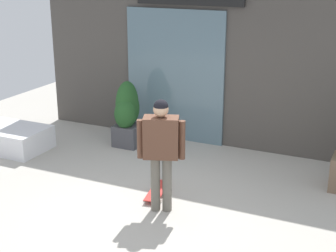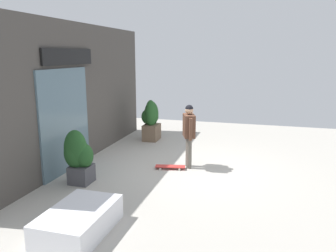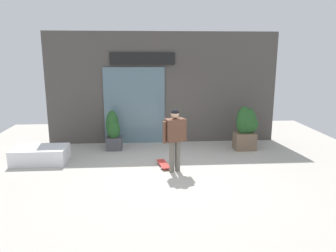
# 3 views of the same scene
# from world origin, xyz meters

# --- Properties ---
(ground_plane) EXTENTS (12.00, 12.00, 0.00)m
(ground_plane) POSITION_xyz_m (0.00, 0.00, 0.00)
(ground_plane) COLOR #B2ADA3
(building_facade) EXTENTS (7.47, 0.31, 3.60)m
(building_facade) POSITION_xyz_m (-0.04, 2.96, 1.78)
(building_facade) COLOR #4C4742
(building_facade) RESTS_ON ground_plane
(skateboarder) EXTENTS (0.61, 0.41, 1.60)m
(skateboarder) POSITION_xyz_m (0.14, 0.03, 0.98)
(skateboarder) COLOR #666056
(skateboarder) RESTS_ON ground_plane
(skateboard) EXTENTS (0.36, 0.77, 0.08)m
(skateboard) POSITION_xyz_m (-0.13, 0.43, 0.06)
(skateboard) COLOR red
(skateboard) RESTS_ON ground_plane
(planter_box_left) EXTENTS (0.49, 0.65, 1.21)m
(planter_box_left) POSITION_xyz_m (-1.58, 2.13, 0.63)
(planter_box_left) COLOR #47474C
(planter_box_left) RESTS_ON ground_plane
(planter_box_right) EXTENTS (0.74, 0.61, 1.35)m
(planter_box_right) POSITION_xyz_m (2.52, 1.85, 0.71)
(planter_box_right) COLOR brown
(planter_box_right) RESTS_ON ground_plane
(snow_ledge) EXTENTS (1.42, 0.90, 0.42)m
(snow_ledge) POSITION_xyz_m (-3.46, 1.01, 0.21)
(snow_ledge) COLOR white
(snow_ledge) RESTS_ON ground_plane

